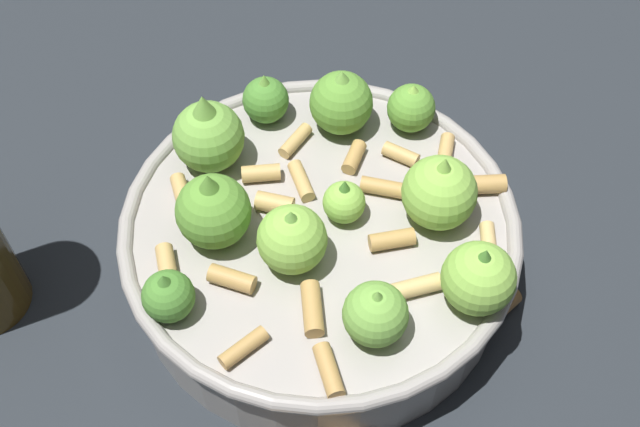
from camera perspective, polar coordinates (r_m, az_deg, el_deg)
ground_plane at (r=0.55m, az=0.00°, el=-4.13°), size 2.40×2.40×0.00m
cooking_pan at (r=0.51m, az=0.02°, el=-1.58°), size 0.26×0.26×0.12m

